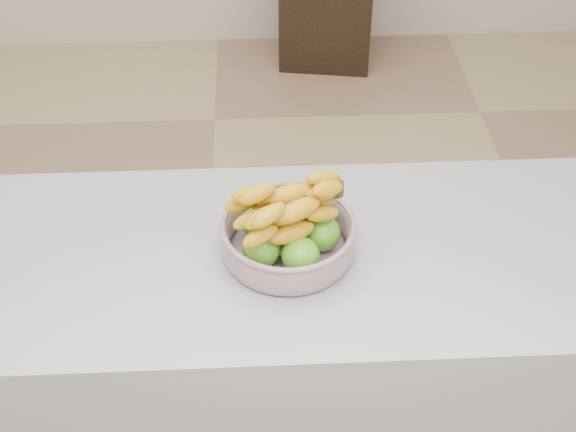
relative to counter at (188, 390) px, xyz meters
name	(u,v)px	position (x,y,z in m)	size (l,w,h in m)	color
ground	(207,320)	(0.00, 0.64, -0.45)	(4.00, 4.00, 0.00)	tan
counter	(188,390)	(0.00, 0.00, 0.00)	(2.00, 0.60, 0.90)	#929199
fruit_bowl	(288,232)	(0.25, 0.00, 0.51)	(0.28, 0.28, 0.18)	#99A8B8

